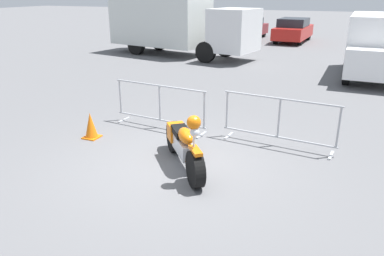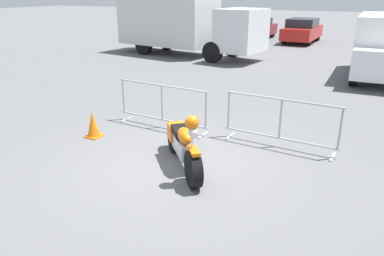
# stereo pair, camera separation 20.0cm
# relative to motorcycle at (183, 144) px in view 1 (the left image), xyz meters

# --- Properties ---
(ground_plane) EXTENTS (120.00, 120.00, 0.00)m
(ground_plane) POSITION_rel_motorcycle_xyz_m (-0.20, 0.02, -0.47)
(ground_plane) COLOR #5B5B5E
(motorcycle) EXTENTS (1.54, 1.80, 1.24)m
(motorcycle) POSITION_rel_motorcycle_xyz_m (0.00, 0.00, 0.00)
(motorcycle) COLOR black
(motorcycle) RESTS_ON ground
(crowd_barrier_near) EXTENTS (2.48, 0.66, 1.07)m
(crowd_barrier_near) POSITION_rel_motorcycle_xyz_m (-1.42, 1.74, 0.09)
(crowd_barrier_near) COLOR #9EA0A5
(crowd_barrier_near) RESTS_ON ground
(crowd_barrier_far) EXTENTS (2.48, 0.66, 1.07)m
(crowd_barrier_far) POSITION_rel_motorcycle_xyz_m (1.42, 1.74, 0.09)
(crowd_barrier_far) COLOR #9EA0A5
(crowd_barrier_far) RESTS_ON ground
(box_truck) EXTENTS (7.97, 3.57, 2.98)m
(box_truck) POSITION_rel_motorcycle_xyz_m (-5.86, 11.70, 1.16)
(box_truck) COLOR silver
(box_truck) RESTS_ON ground
(delivery_van) EXTENTS (2.07, 5.03, 2.31)m
(delivery_van) POSITION_rel_motorcycle_xyz_m (3.41, 10.14, 0.77)
(delivery_van) COLOR white
(delivery_van) RESTS_ON ground
(parked_car_yellow) EXTENTS (1.86, 4.18, 1.39)m
(parked_car_yellow) POSITION_rel_motorcycle_xyz_m (-10.42, 19.39, 0.23)
(parked_car_yellow) COLOR yellow
(parked_car_yellow) RESTS_ON ground
(parked_car_black) EXTENTS (2.02, 4.53, 1.51)m
(parked_car_black) POSITION_rel_motorcycle_xyz_m (-7.32, 19.25, 0.29)
(parked_car_black) COLOR black
(parked_car_black) RESTS_ON ground
(parked_car_maroon) EXTENTS (1.85, 4.16, 1.39)m
(parked_car_maroon) POSITION_rel_motorcycle_xyz_m (-4.22, 19.94, 0.23)
(parked_car_maroon) COLOR maroon
(parked_car_maroon) RESTS_ON ground
(parked_car_red) EXTENTS (1.99, 4.47, 1.49)m
(parked_car_red) POSITION_rel_motorcycle_xyz_m (-1.13, 19.37, 0.28)
(parked_car_red) COLOR #B21E19
(parked_car_red) RESTS_ON ground
(traffic_cone) EXTENTS (0.34, 0.34, 0.59)m
(traffic_cone) POSITION_rel_motorcycle_xyz_m (-2.54, 0.53, -0.18)
(traffic_cone) COLOR orange
(traffic_cone) RESTS_ON ground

